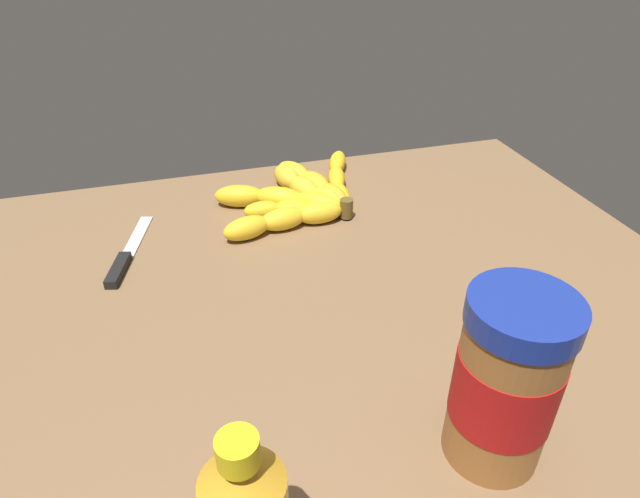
% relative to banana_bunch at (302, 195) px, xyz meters
% --- Properties ---
extents(ground_plane, '(0.94, 0.76, 0.03)m').
position_rel_banana_bunch_xyz_m(ground_plane, '(-0.02, -0.22, -0.03)').
color(ground_plane, brown).
extents(banana_bunch, '(0.27, 0.25, 0.04)m').
position_rel_banana_bunch_xyz_m(banana_bunch, '(0.00, 0.00, 0.00)').
color(banana_bunch, yellow).
rests_on(banana_bunch, ground_plane).
extents(peanut_butter_jar, '(0.09, 0.09, 0.17)m').
position_rel_banana_bunch_xyz_m(peanut_butter_jar, '(0.05, -0.49, 0.07)').
color(peanut_butter_jar, '#9E602D').
rests_on(peanut_butter_jar, ground_plane).
extents(butter_knife, '(0.07, 0.18, 0.01)m').
position_rel_banana_bunch_xyz_m(butter_knife, '(-0.27, -0.08, -0.01)').
color(butter_knife, silver).
rests_on(butter_knife, ground_plane).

